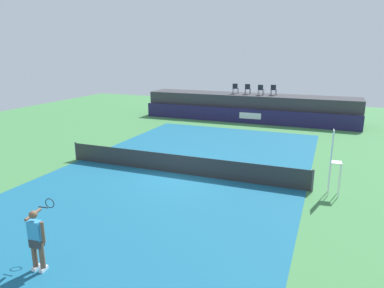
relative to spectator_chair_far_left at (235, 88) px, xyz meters
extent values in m
plane|color=#3D7A42|center=(1.31, -12.26, -2.69)|extent=(48.00, 48.00, 0.00)
cube|color=#16597A|center=(1.31, -15.26, -2.69)|extent=(12.00, 22.00, 0.00)
cube|color=#231E4C|center=(1.31, -1.76, -2.09)|extent=(18.00, 0.20, 1.20)
cube|color=white|center=(1.81, -1.87, -2.03)|extent=(1.80, 0.02, 0.50)
cube|color=#38383D|center=(1.31, 0.04, -1.59)|extent=(18.00, 2.80, 2.20)
cylinder|color=#1E232D|center=(0.20, 0.28, -0.27)|extent=(0.04, 0.04, 0.44)
cylinder|color=#1E232D|center=(-0.20, 0.28, -0.27)|extent=(0.04, 0.04, 0.44)
cylinder|color=#1E232D|center=(0.20, -0.13, -0.27)|extent=(0.04, 0.04, 0.44)
cylinder|color=#1E232D|center=(-0.20, -0.13, -0.27)|extent=(0.04, 0.04, 0.44)
cube|color=#1E232D|center=(0.00, 0.08, -0.04)|extent=(0.44, 0.44, 0.03)
cube|color=#1E232D|center=(0.00, -0.13, 0.19)|extent=(0.44, 0.03, 0.42)
cylinder|color=#1E232D|center=(1.28, 0.27, -0.27)|extent=(0.04, 0.04, 0.44)
cylinder|color=#1E232D|center=(0.88, 0.24, -0.27)|extent=(0.04, 0.04, 0.44)
cylinder|color=#1E232D|center=(1.31, -0.13, -0.27)|extent=(0.04, 0.04, 0.44)
cylinder|color=#1E232D|center=(0.91, -0.16, -0.27)|extent=(0.04, 0.04, 0.44)
cube|color=#1E232D|center=(1.09, 0.05, -0.04)|extent=(0.47, 0.47, 0.03)
cube|color=#1E232D|center=(1.11, -0.15, 0.19)|extent=(0.44, 0.06, 0.42)
cylinder|color=#1E232D|center=(2.50, -0.01, -0.27)|extent=(0.04, 0.04, 0.44)
cylinder|color=#1E232D|center=(2.09, 0.01, -0.27)|extent=(0.04, 0.04, 0.44)
cylinder|color=#1E232D|center=(2.48, -0.41, -0.27)|extent=(0.04, 0.04, 0.44)
cylinder|color=#1E232D|center=(2.07, -0.39, -0.27)|extent=(0.04, 0.04, 0.44)
cube|color=#1E232D|center=(2.28, -0.20, -0.04)|extent=(0.46, 0.46, 0.03)
cube|color=#1E232D|center=(2.27, -0.41, 0.19)|extent=(0.44, 0.05, 0.42)
cylinder|color=#1E232D|center=(3.50, 0.37, -0.27)|extent=(0.04, 0.04, 0.44)
cylinder|color=#1E232D|center=(3.10, 0.39, -0.27)|extent=(0.04, 0.04, 0.44)
cylinder|color=#1E232D|center=(3.48, -0.03, -0.27)|extent=(0.04, 0.04, 0.44)
cylinder|color=#1E232D|center=(3.08, -0.02, -0.27)|extent=(0.04, 0.04, 0.44)
cube|color=#1E232D|center=(3.29, 0.18, -0.04)|extent=(0.46, 0.46, 0.03)
cube|color=#1E232D|center=(3.28, -0.03, 0.19)|extent=(0.44, 0.04, 0.42)
cylinder|color=white|center=(8.57, -15.45, -1.99)|extent=(0.04, 0.04, 1.40)
cylinder|color=white|center=(8.54, -15.05, -1.99)|extent=(0.04, 0.04, 1.40)
cylinder|color=white|center=(8.17, -15.48, -1.99)|extent=(0.04, 0.04, 1.40)
cylinder|color=white|center=(8.14, -15.08, -1.99)|extent=(0.04, 0.04, 1.40)
cube|color=white|center=(8.36, -15.26, -1.28)|extent=(0.47, 0.47, 0.03)
cube|color=white|center=(8.15, -15.28, -0.60)|extent=(0.06, 0.44, 1.33)
cube|color=#2D2D2D|center=(1.31, -15.26, -2.22)|extent=(12.40, 0.02, 0.95)
cylinder|color=#4C4C51|center=(-4.89, -15.26, -2.19)|extent=(0.10, 0.10, 1.00)
cylinder|color=#4C4C51|center=(7.51, -15.26, -2.19)|extent=(0.10, 0.10, 1.00)
cube|color=white|center=(1.05, -23.88, -2.64)|extent=(0.15, 0.27, 0.10)
cylinder|color=brown|center=(1.05, -23.88, -2.18)|extent=(0.14, 0.14, 0.82)
cube|color=white|center=(0.81, -23.91, -2.64)|extent=(0.15, 0.27, 0.10)
cylinder|color=brown|center=(0.81, -23.91, -2.18)|extent=(0.14, 0.14, 0.82)
cube|color=#333338|center=(0.93, -23.90, -1.85)|extent=(0.36, 0.26, 0.24)
cube|color=#338CCC|center=(0.93, -23.90, -1.49)|extent=(0.38, 0.24, 0.56)
sphere|color=brown|center=(0.93, -23.90, -1.03)|extent=(0.22, 0.22, 0.22)
cylinder|color=brown|center=(1.17, -23.87, -1.51)|extent=(0.09, 0.09, 0.60)
cylinder|color=brown|center=(0.66, -23.65, -1.19)|extent=(0.16, 0.61, 0.14)
cylinder|color=black|center=(0.61, -23.24, -1.16)|extent=(0.30, 0.06, 0.03)
torus|color=black|center=(0.58, -22.95, -1.16)|extent=(0.30, 0.06, 0.30)
camera|label=1|loc=(7.95, -30.22, 3.13)|focal=32.97mm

